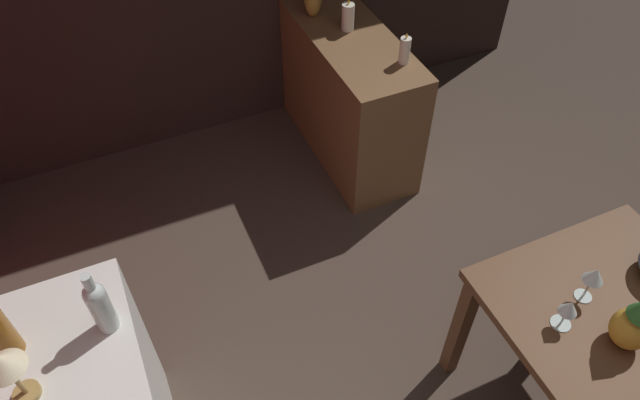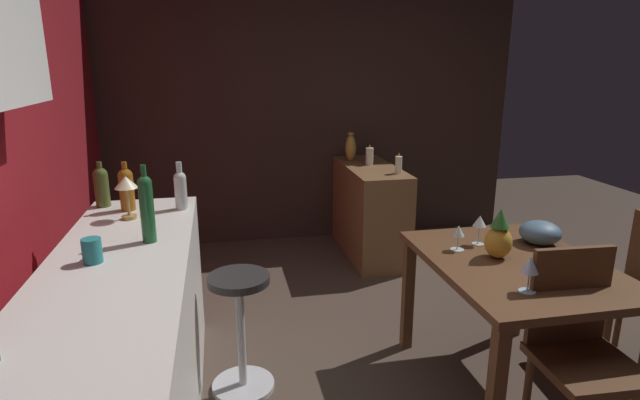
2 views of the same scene
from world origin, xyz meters
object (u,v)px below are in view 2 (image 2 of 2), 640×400
(chair_near_window, at_px, (579,347))
(counter_lamp, at_px, (126,187))
(fruit_bowl, at_px, (540,232))
(wine_bottle_clear, at_px, (180,188))
(sideboard_cabinet, at_px, (370,210))
(bar_stool, at_px, (241,330))
(vase_brass, at_px, (351,148))
(wine_glass_center, at_px, (458,232))
(pillar_candle_tall, at_px, (399,165))
(pineapple_centerpiece, at_px, (499,237))
(wine_bottle_green, at_px, (147,206))
(wine_glass_left, at_px, (480,222))
(wine_bottle_olive, at_px, (101,185))
(wine_bottle_amber, at_px, (126,188))
(pillar_candle_short, at_px, (369,156))
(chair_by_doorway, at_px, (631,285))
(cup_teal, at_px, (92,250))
(wine_glass_right, at_px, (530,266))
(dining_table, at_px, (515,279))

(chair_near_window, height_order, counter_lamp, counter_lamp)
(fruit_bowl, xyz_separation_m, wine_bottle_clear, (0.53, 1.95, 0.22))
(sideboard_cabinet, relative_size, wine_bottle_clear, 4.01)
(bar_stool, height_order, vase_brass, vase_brass)
(wine_glass_center, xyz_separation_m, pillar_candle_tall, (1.55, -0.22, 0.05))
(pineapple_centerpiece, bearing_deg, wine_bottle_green, 85.27)
(wine_glass_left, bearing_deg, fruit_bowl, -99.04)
(wine_bottle_green, bearing_deg, wine_bottle_olive, 26.28)
(wine_bottle_olive, bearing_deg, pillar_candle_tall, -67.88)
(wine_bottle_amber, relative_size, vase_brass, 1.06)
(pillar_candle_tall, bearing_deg, wine_bottle_green, 130.83)
(wine_glass_left, xyz_separation_m, wine_bottle_amber, (0.52, 1.90, 0.16))
(pineapple_centerpiece, distance_m, pillar_candle_short, 2.10)
(chair_by_doorway, relative_size, wine_glass_center, 6.40)
(wine_bottle_olive, relative_size, counter_lamp, 1.13)
(wine_bottle_clear, xyz_separation_m, pillar_candle_tall, (1.01, -1.68, -0.13))
(pineapple_centerpiece, height_order, vase_brass, vase_brass)
(wine_bottle_green, bearing_deg, pillar_candle_short, -40.40)
(wine_glass_left, distance_m, wine_bottle_clear, 1.68)
(cup_teal, distance_m, vase_brass, 2.96)
(chair_near_window, bearing_deg, vase_brass, 6.09)
(wine_glass_center, distance_m, counter_lamp, 1.78)
(bar_stool, bearing_deg, wine_bottle_green, 99.22)
(wine_glass_right, distance_m, wine_glass_center, 0.54)
(bar_stool, relative_size, pillar_candle_short, 3.71)
(wine_glass_right, relative_size, wine_bottle_clear, 0.60)
(sideboard_cabinet, height_order, wine_glass_center, wine_glass_center)
(wine_glass_right, bearing_deg, bar_stool, 63.95)
(fruit_bowl, distance_m, vase_brass, 2.23)
(dining_table, xyz_separation_m, sideboard_cabinet, (2.09, 0.14, -0.23))
(wine_glass_left, height_order, pillar_candle_tall, pillar_candle_tall)
(sideboard_cabinet, height_order, counter_lamp, counter_lamp)
(counter_lamp, relative_size, vase_brass, 0.89)
(wine_bottle_amber, xyz_separation_m, wine_bottle_clear, (-0.04, -0.30, -0.01))
(wine_glass_right, relative_size, wine_bottle_olive, 0.62)
(counter_lamp, xyz_separation_m, pillar_candle_tall, (1.15, -1.95, -0.18))
(dining_table, xyz_separation_m, wine_bottle_olive, (0.89, 2.13, 0.38))
(wine_glass_right, relative_size, wine_glass_center, 1.18)
(counter_lamp, bearing_deg, cup_teal, 175.12)
(dining_table, height_order, chair_near_window, chair_near_window)
(wine_bottle_clear, bearing_deg, dining_table, -113.95)
(sideboard_cabinet, xyz_separation_m, pineapple_centerpiece, (-2.02, -0.06, 0.44))
(chair_near_window, height_order, wine_glass_left, chair_near_window)
(dining_table, bearing_deg, vase_brass, 5.95)
(pineapple_centerpiece, distance_m, vase_brass, 2.32)
(sideboard_cabinet, xyz_separation_m, vase_brass, (0.28, 0.11, 0.53))
(cup_teal, bearing_deg, wine_glass_right, -99.83)
(wine_glass_right, height_order, pillar_candle_tall, pillar_candle_tall)
(chair_near_window, height_order, cup_teal, cup_teal)
(wine_bottle_amber, bearing_deg, bar_stool, -130.84)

